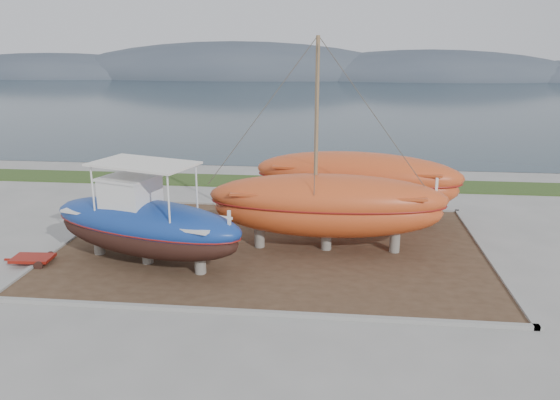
# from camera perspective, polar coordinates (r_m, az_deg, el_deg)

# --- Properties ---
(ground) EXTENTS (140.00, 140.00, 0.00)m
(ground) POSITION_cam_1_polar(r_m,az_deg,el_deg) (20.23, -2.37, -9.08)
(ground) COLOR gray
(ground) RESTS_ON ground
(dirt_patch) EXTENTS (18.00, 12.00, 0.06)m
(dirt_patch) POSITION_cam_1_polar(r_m,az_deg,el_deg) (23.86, -0.95, -4.95)
(dirt_patch) COLOR #422D1E
(dirt_patch) RESTS_ON ground
(curb_frame) EXTENTS (18.60, 12.60, 0.15)m
(curb_frame) POSITION_cam_1_polar(r_m,az_deg,el_deg) (23.85, -0.95, -4.85)
(curb_frame) COLOR gray
(curb_frame) RESTS_ON ground
(grass_strip) EXTENTS (44.00, 3.00, 0.08)m
(grass_strip) POSITION_cam_1_polar(r_m,az_deg,el_deg) (34.78, 1.38, 1.86)
(grass_strip) COLOR #284219
(grass_strip) RESTS_ON ground
(sea) EXTENTS (260.00, 100.00, 0.04)m
(sea) POSITION_cam_1_polar(r_m,az_deg,el_deg) (88.55, 4.41, 10.50)
(sea) COLOR #1C2E38
(sea) RESTS_ON ground
(mountain_ridge) EXTENTS (200.00, 36.00, 20.00)m
(mountain_ridge) POSITION_cam_1_polar(r_m,az_deg,el_deg) (143.38, 5.17, 12.62)
(mountain_ridge) COLOR #333D49
(mountain_ridge) RESTS_ON ground
(blue_caique) EXTENTS (9.01, 5.20, 4.14)m
(blue_caique) POSITION_cam_1_polar(r_m,az_deg,el_deg) (22.09, -13.96, -1.43)
(blue_caique) COLOR navy
(blue_caique) RESTS_ON dirt_patch
(white_dinghy) EXTENTS (4.60, 2.67, 1.30)m
(white_dinghy) POSITION_cam_1_polar(r_m,az_deg,el_deg) (26.42, -15.55, -1.88)
(white_dinghy) COLOR silver
(white_dinghy) RESTS_ON dirt_patch
(orange_sailboat) EXTENTS (10.03, 2.99, 8.83)m
(orange_sailboat) POSITION_cam_1_polar(r_m,az_deg,el_deg) (22.43, 5.09, 5.44)
(orange_sailboat) COLOR #BD461D
(orange_sailboat) RESTS_ON dirt_patch
(orange_bare_hull) EXTENTS (10.50, 4.50, 3.33)m
(orange_bare_hull) POSITION_cam_1_polar(r_m,az_deg,el_deg) (27.20, 7.96, 1.30)
(orange_bare_hull) COLOR #BD461D
(orange_bare_hull) RESTS_ON dirt_patch
(red_trailer) EXTENTS (2.40, 1.30, 0.33)m
(red_trailer) POSITION_cam_1_polar(r_m,az_deg,el_deg) (24.23, -24.41, -5.79)
(red_trailer) COLOR maroon
(red_trailer) RESTS_ON ground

